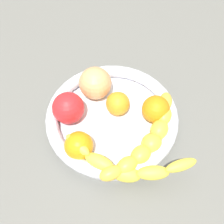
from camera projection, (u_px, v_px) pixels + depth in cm
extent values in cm
cube|color=slate|center=(112.00, 127.00, 65.85)|extent=(120.00, 120.00, 3.00)
cylinder|color=silver|center=(112.00, 122.00, 63.84)|extent=(27.07, 27.07, 1.84)
torus|color=silver|center=(112.00, 116.00, 61.92)|extent=(29.02, 29.02, 2.78)
ellipsoid|color=yellow|center=(78.00, 145.00, 54.71)|extent=(6.63, 3.74, 2.18)
ellipsoid|color=yellow|center=(99.00, 162.00, 54.16)|extent=(6.28, 2.78, 2.77)
ellipsoid|color=yellow|center=(125.00, 173.00, 54.28)|extent=(6.94, 4.89, 3.35)
ellipsoid|color=yellow|center=(153.00, 173.00, 52.94)|extent=(6.81, 5.57, 2.77)
ellipsoid|color=yellow|center=(181.00, 165.00, 52.36)|extent=(5.94, 6.02, 2.18)
ellipsoid|color=yellow|center=(111.00, 173.00, 52.77)|extent=(4.98, 5.30, 2.73)
ellipsoid|color=yellow|center=(127.00, 165.00, 54.03)|extent=(5.00, 5.57, 3.22)
ellipsoid|color=yellow|center=(141.00, 155.00, 55.57)|extent=(4.96, 5.52, 3.71)
ellipsoid|color=yellow|center=(151.00, 144.00, 57.36)|extent=(4.82, 5.16, 4.20)
ellipsoid|color=yellow|center=(159.00, 130.00, 58.77)|extent=(3.83, 4.69, 3.71)
ellipsoid|color=yellow|center=(164.00, 115.00, 60.34)|extent=(4.06, 5.14, 3.22)
ellipsoid|color=yellow|center=(166.00, 101.00, 61.99)|extent=(4.21, 5.27, 2.73)
sphere|color=orange|center=(120.00, 104.00, 62.11)|extent=(5.34, 5.34, 5.34)
sphere|color=orange|center=(156.00, 109.00, 60.94)|extent=(6.06, 6.06, 6.06)
sphere|color=orange|center=(79.00, 146.00, 56.17)|extent=(5.86, 5.86, 5.86)
sphere|color=red|center=(68.00, 108.00, 60.56)|extent=(6.99, 6.99, 6.99)
sphere|color=#ECA96B|center=(95.00, 83.00, 64.06)|extent=(7.50, 7.50, 7.50)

